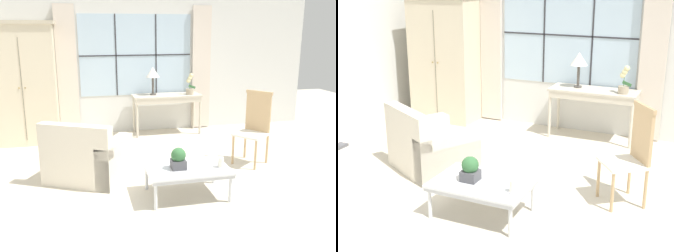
{
  "view_description": "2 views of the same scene",
  "coord_description": "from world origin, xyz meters",
  "views": [
    {
      "loc": [
        -1.1,
        -4.37,
        2.03
      ],
      "look_at": [
        0.0,
        0.3,
        0.78
      ],
      "focal_mm": 40.0,
      "sensor_mm": 36.0,
      "label": 1
    },
    {
      "loc": [
        2.21,
        -4.14,
        2.41
      ],
      "look_at": [
        0.15,
        0.34,
        0.83
      ],
      "focal_mm": 50.0,
      "sensor_mm": 36.0,
      "label": 2
    }
  ],
  "objects": [
    {
      "name": "potted_orchid",
      "position": [
        0.99,
        2.62,
        0.94
      ],
      "size": [
        0.19,
        0.15,
        0.41
      ],
      "color": "tan",
      "rests_on": "console_table"
    },
    {
      "name": "ground_plane",
      "position": [
        0.0,
        0.0,
        0.0
      ],
      "size": [
        14.0,
        14.0,
        0.0
      ],
      "primitive_type": "plane",
      "color": "beige"
    },
    {
      "name": "armoire",
      "position": [
        -2.07,
        2.65,
        1.09
      ],
      "size": [
        1.18,
        0.65,
        2.17
      ],
      "color": "beige",
      "rests_on": "ground_plane"
    },
    {
      "name": "potted_plant_small",
      "position": [
        0.01,
        -0.24,
        0.51
      ],
      "size": [
        0.18,
        0.18,
        0.26
      ],
      "color": "#4C4C51",
      "rests_on": "coffee_table"
    },
    {
      "name": "console_table",
      "position": [
        0.54,
        2.68,
        0.69
      ],
      "size": [
        1.33,
        0.51,
        0.78
      ],
      "color": "beige",
      "rests_on": "ground_plane"
    },
    {
      "name": "table_lamp",
      "position": [
        0.27,
        2.72,
        1.2
      ],
      "size": [
        0.26,
        0.26,
        0.54
      ],
      "color": "#4C4742",
      "rests_on": "console_table"
    },
    {
      "name": "side_chair_wooden",
      "position": [
        1.48,
        0.74,
        0.61
      ],
      "size": [
        0.62,
        0.62,
        1.11
      ],
      "color": "white",
      "rests_on": "ground_plane"
    },
    {
      "name": "pillar_candle",
      "position": [
        0.52,
        -0.32,
        0.44
      ],
      "size": [
        0.1,
        0.1,
        0.14
      ],
      "color": "silver",
      "rests_on": "coffee_table"
    },
    {
      "name": "armchair_upholstered",
      "position": [
        -1.06,
        0.63,
        0.28
      ],
      "size": [
        1.28,
        1.22,
        0.85
      ],
      "color": "beige",
      "rests_on": "ground_plane"
    },
    {
      "name": "wall_back_windowed",
      "position": [
        0.0,
        3.02,
        1.39
      ],
      "size": [
        7.2,
        0.14,
        2.8
      ],
      "color": "silver",
      "rests_on": "ground_plane"
    },
    {
      "name": "coffee_table",
      "position": [
        0.13,
        -0.21,
        0.34
      ],
      "size": [
        1.01,
        0.69,
        0.38
      ],
      "color": "silver",
      "rests_on": "ground_plane"
    }
  ]
}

